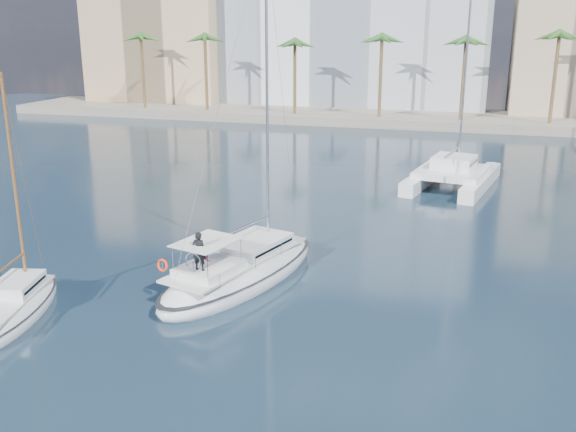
% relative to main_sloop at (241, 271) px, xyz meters
% --- Properties ---
extents(ground, '(160.00, 160.00, 0.00)m').
position_rel_main_sloop_xyz_m(ground, '(2.90, -0.26, -0.55)').
color(ground, black).
rests_on(ground, ground).
extents(quay, '(120.00, 14.00, 1.20)m').
position_rel_main_sloop_xyz_m(quay, '(2.90, 60.74, 0.05)').
color(quay, gray).
rests_on(quay, ground).
extents(building_modern, '(42.00, 16.00, 28.00)m').
position_rel_main_sloop_xyz_m(building_modern, '(-9.10, 72.74, 13.45)').
color(building_modern, white).
rests_on(building_modern, ground).
extents(building_tan_left, '(22.00, 14.00, 22.00)m').
position_rel_main_sloop_xyz_m(building_tan_left, '(-39.10, 68.74, 10.45)').
color(building_tan_left, tan).
rests_on(building_tan_left, ground).
extents(palm_left, '(3.60, 3.60, 12.30)m').
position_rel_main_sloop_xyz_m(palm_left, '(-31.10, 56.74, 9.73)').
color(palm_left, brown).
rests_on(palm_left, ground).
extents(palm_centre, '(3.60, 3.60, 12.30)m').
position_rel_main_sloop_xyz_m(palm_centre, '(2.90, 56.74, 9.73)').
color(palm_centre, brown).
rests_on(palm_centre, ground).
extents(main_sloop, '(7.00, 12.92, 18.29)m').
position_rel_main_sloop_xyz_m(main_sloop, '(0.00, 0.00, 0.00)').
color(main_sloop, silver).
rests_on(main_sloop, ground).
extents(small_sloop, '(4.35, 8.39, 11.52)m').
position_rel_main_sloop_xyz_m(small_sloop, '(-8.35, -7.15, -0.13)').
color(small_sloop, silver).
rests_on(small_sloop, ground).
extents(catamaran, '(7.75, 12.43, 16.94)m').
position_rel_main_sloop_xyz_m(catamaran, '(9.47, 24.59, 0.59)').
color(catamaran, silver).
rests_on(catamaran, ground).
extents(seagull, '(1.04, 0.45, 0.19)m').
position_rel_main_sloop_xyz_m(seagull, '(-4.55, 4.46, -0.05)').
color(seagull, silver).
rests_on(seagull, ground).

